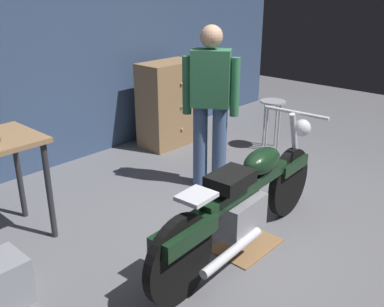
% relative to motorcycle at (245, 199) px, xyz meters
% --- Properties ---
extents(ground_plane, '(12.00, 12.00, 0.00)m').
position_rel_motorcycle_xyz_m(ground_plane, '(0.10, -0.07, -0.45)').
color(ground_plane, slate).
extents(back_wall, '(8.00, 0.12, 3.10)m').
position_rel_motorcycle_xyz_m(back_wall, '(0.10, 2.73, 1.10)').
color(back_wall, '#384C70').
rests_on(back_wall, ground_plane).
extents(motorcycle, '(2.19, 0.60, 1.00)m').
position_rel_motorcycle_xyz_m(motorcycle, '(0.00, 0.00, 0.00)').
color(motorcycle, black).
rests_on(motorcycle, ground_plane).
extents(person_standing, '(0.39, 0.49, 1.67)m').
position_rel_motorcycle_xyz_m(person_standing, '(0.72, 0.98, 0.48)').
color(person_standing, '#48628E').
rests_on(person_standing, ground_plane).
extents(shop_stool, '(0.32, 0.32, 0.64)m').
position_rel_motorcycle_xyz_m(shop_stool, '(2.13, 1.13, 0.05)').
color(shop_stool, '#B2B2B7').
rests_on(shop_stool, ground_plane).
extents(wooden_dresser, '(0.80, 0.47, 1.10)m').
position_rel_motorcycle_xyz_m(wooden_dresser, '(1.36, 2.23, 0.10)').
color(wooden_dresser, '#99724C').
rests_on(wooden_dresser, ground_plane).
extents(drip_tray, '(0.56, 0.40, 0.01)m').
position_rel_motorcycle_xyz_m(drip_tray, '(0.05, 0.00, -0.44)').
color(drip_tray, olive).
rests_on(drip_tray, ground_plane).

